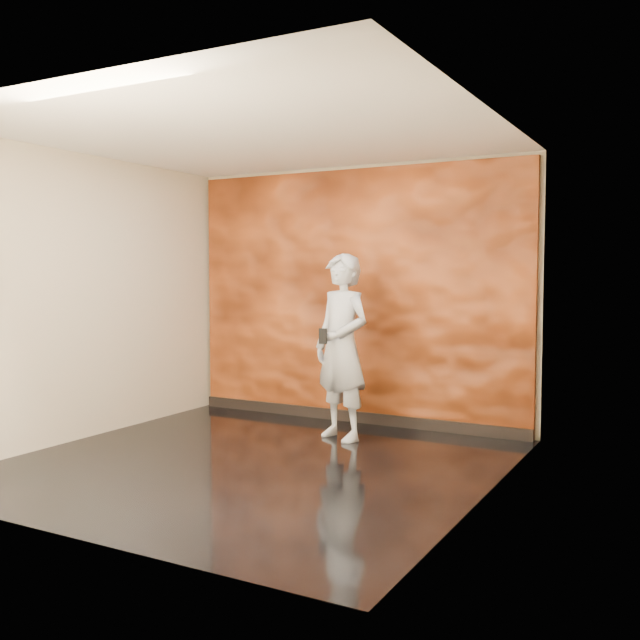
# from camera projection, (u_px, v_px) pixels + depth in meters

# --- Properties ---
(room) EXTENTS (4.02, 4.02, 2.81)m
(room) POSITION_uv_depth(u_px,v_px,m) (254.00, 301.00, 6.06)
(room) COLOR black
(room) RESTS_ON ground
(feature_wall) EXTENTS (3.90, 0.06, 2.75)m
(feature_wall) POSITION_uv_depth(u_px,v_px,m) (354.00, 296.00, 7.77)
(feature_wall) COLOR orange
(feature_wall) RESTS_ON ground
(baseboard) EXTENTS (3.90, 0.04, 0.12)m
(baseboard) POSITION_uv_depth(u_px,v_px,m) (352.00, 416.00, 7.83)
(baseboard) COLOR black
(baseboard) RESTS_ON ground
(man) EXTENTS (0.78, 0.64, 1.82)m
(man) POSITION_uv_depth(u_px,v_px,m) (342.00, 347.00, 6.98)
(man) COLOR #9399A2
(man) RESTS_ON ground
(phone) EXTENTS (0.08, 0.02, 0.15)m
(phone) POSITION_uv_depth(u_px,v_px,m) (323.00, 336.00, 6.78)
(phone) COLOR black
(phone) RESTS_ON man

